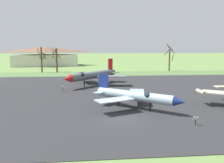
{
  "coord_description": "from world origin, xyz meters",
  "views": [
    {
      "loc": [
        -3.21,
        -24.94,
        7.9
      ],
      "look_at": [
        0.74,
        17.34,
        1.64
      ],
      "focal_mm": 36.94,
      "sensor_mm": 36.0,
      "label": 1
    }
  ],
  "objects_px": {
    "info_placard_front_left": "(195,120)",
    "info_placard_front_right": "(63,88)",
    "jet_fighter_front_left": "(135,96)",
    "jet_fighter_front_right": "(92,75)",
    "visitor_building": "(46,57)"
  },
  "relations": [
    {
      "from": "info_placard_front_right",
      "to": "visitor_building",
      "type": "height_order",
      "value": "visitor_building"
    },
    {
      "from": "jet_fighter_front_right",
      "to": "jet_fighter_front_left",
      "type": "bearing_deg",
      "value": -75.01
    },
    {
      "from": "info_placard_front_left",
      "to": "visitor_building",
      "type": "xyz_separation_m",
      "value": [
        -30.07,
        82.04,
        3.4
      ]
    },
    {
      "from": "info_placard_front_left",
      "to": "info_placard_front_right",
      "type": "bearing_deg",
      "value": 128.74
    },
    {
      "from": "info_placard_front_left",
      "to": "visitor_building",
      "type": "height_order",
      "value": "visitor_building"
    },
    {
      "from": "jet_fighter_front_left",
      "to": "visitor_building",
      "type": "xyz_separation_m",
      "value": [
        -25.07,
        75.22,
        2.2
      ]
    },
    {
      "from": "jet_fighter_front_left",
      "to": "info_placard_front_left",
      "type": "height_order",
      "value": "jet_fighter_front_left"
    },
    {
      "from": "jet_fighter_front_left",
      "to": "info_placard_front_right",
      "type": "height_order",
      "value": "jet_fighter_front_left"
    },
    {
      "from": "jet_fighter_front_left",
      "to": "jet_fighter_front_right",
      "type": "height_order",
      "value": "jet_fighter_front_right"
    },
    {
      "from": "jet_fighter_front_left",
      "to": "visitor_building",
      "type": "relative_size",
      "value": 0.36
    },
    {
      "from": "info_placard_front_left",
      "to": "info_placard_front_right",
      "type": "distance_m",
      "value": 24.85
    },
    {
      "from": "jet_fighter_front_left",
      "to": "info_placard_front_right",
      "type": "bearing_deg",
      "value": 130.01
    },
    {
      "from": "jet_fighter_front_left",
      "to": "visitor_building",
      "type": "bearing_deg",
      "value": 108.43
    },
    {
      "from": "jet_fighter_front_right",
      "to": "visitor_building",
      "type": "xyz_separation_m",
      "value": [
        -19.86,
        55.78,
        1.78
      ]
    },
    {
      "from": "jet_fighter_front_right",
      "to": "info_placard_front_right",
      "type": "relative_size",
      "value": 12.12
    }
  ]
}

